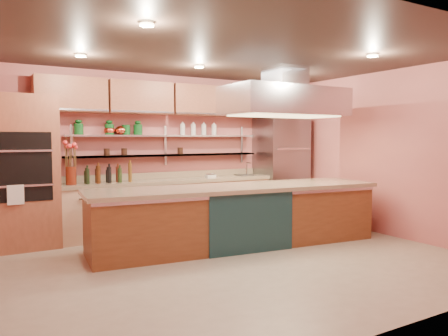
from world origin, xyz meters
TOP-DOWN VIEW (x-y plane):
  - floor at (0.00, 0.00)m, footprint 6.00×5.00m
  - ceiling at (0.00, 0.00)m, footprint 6.00×5.00m
  - wall_back at (0.00, 2.50)m, footprint 6.00×0.04m
  - wall_front at (0.00, -2.50)m, footprint 6.00×0.04m
  - wall_right at (3.00, 0.00)m, footprint 0.04×5.00m
  - oven_stack at (-2.45, 2.18)m, footprint 0.95×0.64m
  - refrigerator at (2.35, 2.14)m, footprint 0.95×0.72m
  - back_counter at (-0.05, 2.20)m, footprint 3.84×0.64m
  - wall_shelf_lower at (-0.05, 2.37)m, footprint 3.60×0.26m
  - wall_shelf_upper at (-0.05, 2.37)m, footprint 3.60×0.26m
  - upper_cabinets at (0.00, 2.32)m, footprint 4.60×0.36m
  - range_hood at (1.28, 0.68)m, footprint 2.00×1.00m
  - ceiling_downlights at (0.00, 0.20)m, footprint 4.00×2.80m
  - island at (0.38, 0.68)m, footprint 4.53×1.44m
  - flower_vase at (-1.78, 2.15)m, footprint 0.18×0.18m
  - oil_bottle_cluster at (-1.19, 2.15)m, footprint 0.83×0.29m
  - kitchen_scale at (0.71, 2.15)m, footprint 0.19×0.15m
  - bar_faucet at (1.58, 2.25)m, footprint 0.04×0.04m
  - copper_kettle at (-0.91, 2.37)m, footprint 0.24×0.24m
  - green_canister at (-0.82, 2.37)m, footprint 0.17×0.17m

SIDE VIEW (x-z plane):
  - floor at x=0.00m, z-range -0.02..0.00m
  - island at x=0.38m, z-range 0.00..0.93m
  - back_counter at x=-0.05m, z-range 0.00..0.93m
  - kitchen_scale at x=0.71m, z-range 0.93..1.03m
  - refrigerator at x=2.35m, z-range 0.00..2.10m
  - bar_faucet at x=1.58m, z-range 0.93..1.17m
  - oil_bottle_cluster at x=-1.19m, z-range 0.93..1.19m
  - flower_vase at x=-1.78m, z-range 0.93..1.21m
  - oven_stack at x=-2.45m, z-range 0.00..2.30m
  - wall_shelf_lower at x=-0.05m, z-range 1.34..1.36m
  - wall_back at x=0.00m, z-range 0.00..2.80m
  - wall_front at x=0.00m, z-range 0.00..2.80m
  - wall_right at x=3.00m, z-range 0.00..2.80m
  - wall_shelf_upper at x=-0.05m, z-range 1.69..1.71m
  - copper_kettle at x=-0.91m, z-range 1.71..1.87m
  - green_canister at x=-0.82m, z-range 1.71..1.88m
  - range_hood at x=1.28m, z-range 2.02..2.48m
  - upper_cabinets at x=0.00m, z-range 2.08..2.62m
  - ceiling_downlights at x=0.00m, z-range 2.76..2.78m
  - ceiling at x=0.00m, z-range 2.79..2.81m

